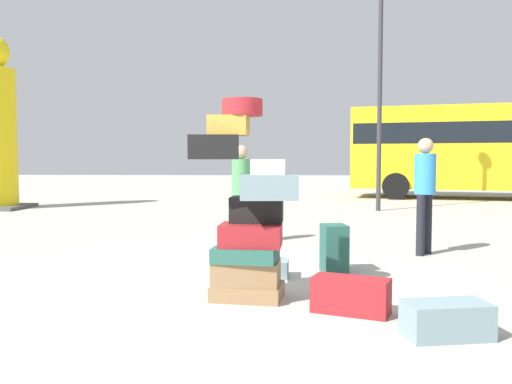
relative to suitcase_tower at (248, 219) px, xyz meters
The scene contains 10 objects.
ground_plane 0.90m from the suitcase_tower, behind, with size 80.00×80.00×0.00m, color #ADA89E.
suitcase_tower is the anchor object (origin of this frame).
suitcase_slate_right_side 2.02m from the suitcase_tower, 32.58° to the right, with size 0.64×0.34×0.27m, color gray.
suitcase_teal_foreground_far 1.70m from the suitcase_tower, 54.02° to the left, with size 0.28×0.35×0.58m, color #26594C.
suitcase_maroon_left_side 1.21m from the suitcase_tower, 23.14° to the right, with size 0.67×0.29×0.32m, color maroon.
suitcase_slate_upright_blue 1.24m from the suitcase_tower, 88.88° to the left, with size 0.76×0.34×0.20m, color gray.
person_bearded_onlooker 3.52m from the suitcase_tower, 48.10° to the left, with size 0.30×0.30×1.67m.
person_tourist_with_camera 3.52m from the suitcase_tower, 95.87° to the left, with size 0.30×0.33×1.59m.
parked_bus 15.55m from the suitcase_tower, 62.59° to the left, with size 9.15×4.58×3.15m.
lamp_post 10.26m from the suitcase_tower, 73.10° to the left, with size 0.36×0.36×6.70m.
Camera 1 is at (0.81, -5.22, 1.38)m, focal length 37.87 mm.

